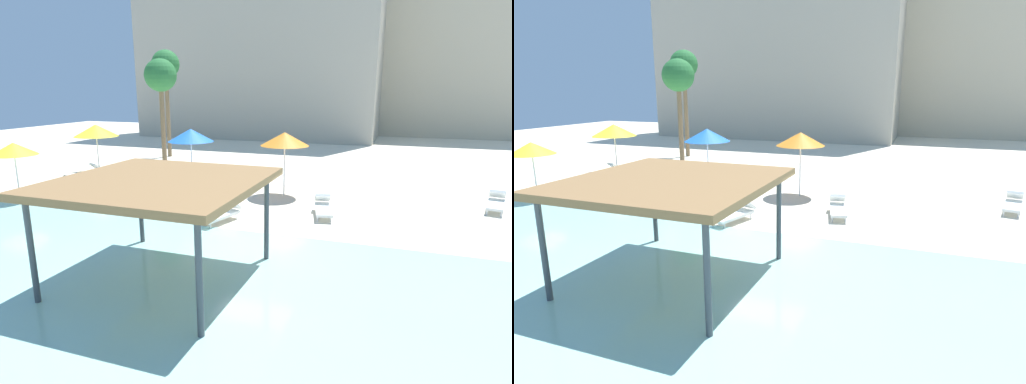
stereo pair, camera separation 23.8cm
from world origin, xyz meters
TOP-DOWN VIEW (x-y plane):
  - ground_plane at (0.00, 0.00)m, footprint 80.00×80.00m
  - lagoon_water at (0.00, -5.25)m, footprint 44.00×13.50m
  - shade_pavilion at (-1.22, -2.59)m, footprint 4.81×4.81m
  - beach_umbrella_blue_0 at (-5.32, 6.73)m, footprint 2.18×2.18m
  - beach_umbrella_orange_1 at (-0.71, 6.79)m, footprint 2.15×2.15m
  - beach_umbrella_yellow_2 at (-12.20, 8.39)m, footprint 2.45×2.45m
  - beach_umbrella_yellow_3 at (-11.31, 2.15)m, footprint 1.94×1.94m
  - lounge_chair_0 at (7.93, 7.29)m, footprint 0.99×1.98m
  - lounge_chair_1 at (-11.85, 6.95)m, footprint 1.22×1.99m
  - lounge_chair_2 at (1.55, 4.33)m, footprint 1.03×1.98m
  - lounge_chair_4 at (-1.78, 2.24)m, footprint 1.10×1.99m
  - palm_tree_0 at (-9.47, 11.03)m, footprint 1.90×1.90m
  - palm_tree_1 at (-11.47, 15.00)m, footprint 1.90×1.90m
  - hotel_block_0 at (-9.75, 29.63)m, footprint 22.91×8.36m
  - hotel_block_1 at (8.02, 37.56)m, footprint 18.99×8.45m

SIDE VIEW (x-z plane):
  - ground_plane at x=0.00m, z-range 0.00..0.00m
  - lagoon_water at x=0.00m, z-range 0.00..0.04m
  - lounge_chair_0 at x=7.93m, z-range -0.04..0.70m
  - lounge_chair_1 at x=-11.85m, z-range -0.04..0.70m
  - lounge_chair_2 at x=1.55m, z-range -0.04..0.70m
  - lounge_chair_4 at x=-1.78m, z-range -0.04..0.70m
  - beach_umbrella_yellow_3 at x=-11.31m, z-range 0.99..3.51m
  - beach_umbrella_yellow_2 at x=-12.20m, z-range 1.04..3.81m
  - shade_pavilion at x=-1.22m, z-range 1.17..3.79m
  - beach_umbrella_orange_1 at x=-0.71m, z-range 1.13..4.00m
  - beach_umbrella_blue_0 at x=-5.32m, z-range 1.13..4.01m
  - palm_tree_0 at x=-9.47m, z-range 2.10..8.53m
  - palm_tree_1 at x=-11.47m, z-range 2.48..9.76m
  - hotel_block_1 at x=8.02m, z-range 0.00..19.07m
  - hotel_block_0 at x=-9.75m, z-range 0.00..19.81m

